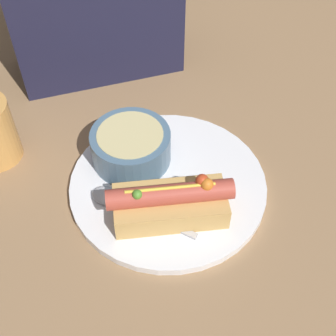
% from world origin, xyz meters
% --- Properties ---
extents(ground_plane, '(4.00, 4.00, 0.00)m').
position_xyz_m(ground_plane, '(0.00, 0.00, 0.00)').
color(ground_plane, '#93704C').
extents(dinner_plate, '(0.29, 0.29, 0.01)m').
position_xyz_m(dinner_plate, '(0.00, 0.00, 0.01)').
color(dinner_plate, white).
rests_on(dinner_plate, ground_plane).
extents(hot_dog, '(0.17, 0.10, 0.07)m').
position_xyz_m(hot_dog, '(-0.01, -0.05, 0.04)').
color(hot_dog, tan).
rests_on(hot_dog, dinner_plate).
extents(soup_bowl, '(0.12, 0.12, 0.05)m').
position_xyz_m(soup_bowl, '(-0.04, 0.06, 0.04)').
color(soup_bowl, slate).
rests_on(soup_bowl, dinner_plate).
extents(spoon, '(0.13, 0.13, 0.01)m').
position_xyz_m(spoon, '(-0.08, -0.01, 0.02)').
color(spoon, '#B7B7BC').
rests_on(spoon, dinner_plate).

